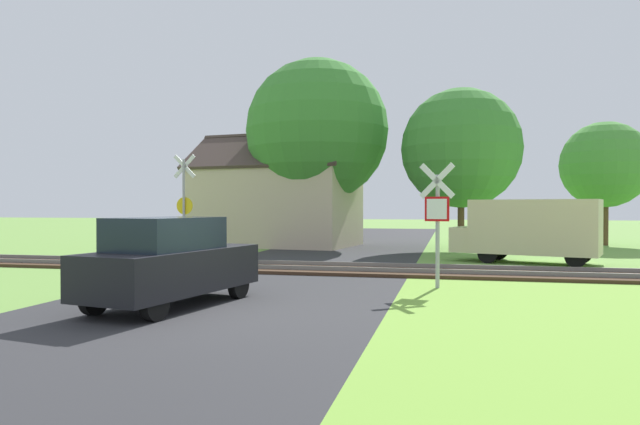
% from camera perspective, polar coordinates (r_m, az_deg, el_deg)
% --- Properties ---
extents(ground_plane, '(160.00, 160.00, 0.00)m').
position_cam_1_polar(ground_plane, '(11.12, -12.32, -9.74)').
color(ground_plane, '#6B9942').
extents(road_asphalt, '(7.02, 80.00, 0.01)m').
position_cam_1_polar(road_asphalt, '(12.93, -8.51, -8.26)').
color(road_asphalt, '#2D2D30').
rests_on(road_asphalt, ground).
extents(grass_verge, '(6.00, 20.00, 0.01)m').
position_cam_1_polar(grass_verge, '(8.35, 25.99, -13.24)').
color(grass_verge, '#75A83B').
rests_on(grass_verge, ground).
extents(rail_track, '(60.00, 2.60, 0.22)m').
position_cam_1_polar(rail_track, '(17.93, -2.28, -5.60)').
color(rail_track, '#422D1E').
rests_on(rail_track, ground).
extents(stop_sign_near, '(0.86, 0.23, 3.06)m').
position_cam_1_polar(stop_sign_near, '(14.18, 11.65, -0.36)').
color(stop_sign_near, '#9E9EA5').
rests_on(stop_sign_near, ground).
extents(crossing_sign_far, '(0.88, 0.13, 3.91)m').
position_cam_1_polar(crossing_sign_far, '(21.50, -13.43, 1.10)').
color(crossing_sign_far, '#9E9EA5').
rests_on(crossing_sign_far, ground).
extents(house, '(8.89, 6.39, 5.81)m').
position_cam_1_polar(house, '(29.35, -4.43, 0.87)').
color(house, '#C6B293').
rests_on(house, ground).
extents(tree_center, '(7.10, 7.10, 9.33)m').
position_cam_1_polar(tree_center, '(28.66, -0.28, 8.17)').
color(tree_center, '#513823').
rests_on(tree_center, ground).
extents(tree_far, '(4.42, 4.42, 6.37)m').
position_cam_1_polar(tree_far, '(32.84, 26.58, 4.28)').
color(tree_far, '#513823').
rests_on(tree_far, ground).
extents(tree_right, '(5.41, 5.41, 7.34)m').
position_cam_1_polar(tree_right, '(26.68, 13.93, 6.25)').
color(tree_right, '#513823').
rests_on(tree_right, ground).
extents(mail_truck, '(5.23, 3.27, 2.24)m').
position_cam_1_polar(mail_truck, '(21.39, 20.20, -1.47)').
color(mail_truck, beige).
rests_on(mail_truck, ground).
extents(parked_car, '(2.36, 4.24, 1.78)m').
position_cam_1_polar(parked_car, '(11.76, -14.71, -4.78)').
color(parked_car, black).
rests_on(parked_car, ground).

